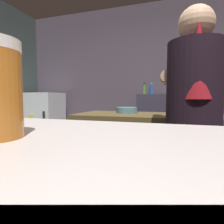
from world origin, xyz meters
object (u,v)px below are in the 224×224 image
(mixing_bowl, at_px, (127,110))
(bartender, at_px, (193,118))
(mini_fridge, at_px, (45,124))
(bottle_vinegar, at_px, (144,90))
(bottle_hot_sauce, at_px, (145,90))
(bottle_olive_oil, at_px, (151,90))

(mixing_bowl, bearing_deg, bartender, -43.19)
(mini_fridge, bearing_deg, bottle_vinegar, 3.77)
(bottle_vinegar, bearing_deg, mixing_bowl, -89.59)
(bartender, xyz_separation_m, bottle_vinegar, (-0.57, 1.76, 0.25))
(bottle_hot_sauce, bearing_deg, bottle_vinegar, -87.98)
(mixing_bowl, height_order, bottle_hot_sauce, bottle_hot_sauce)
(bartender, distance_m, bottle_hot_sauce, 1.95)
(mixing_bowl, relative_size, bottle_olive_oil, 1.21)
(mini_fridge, relative_size, bottle_hot_sauce, 6.46)
(mini_fridge, height_order, mixing_bowl, mini_fridge)
(bottle_olive_oil, bearing_deg, mini_fridge, -175.88)
(bottle_vinegar, height_order, bottle_olive_oil, same)
(bartender, distance_m, mixing_bowl, 0.77)
(bartender, distance_m, bottle_olive_oil, 1.86)
(bartender, xyz_separation_m, bottle_olive_oil, (-0.46, 1.78, 0.25))
(mini_fridge, bearing_deg, bottle_hot_sauce, 6.20)
(bartender, height_order, bottle_hot_sauce, bartender)
(mini_fridge, relative_size, bartender, 0.71)
(mixing_bowl, relative_size, bottle_vinegar, 1.22)
(bottle_vinegar, bearing_deg, bottle_olive_oil, 9.69)
(bottle_vinegar, relative_size, bottle_olive_oil, 1.00)
(bottle_olive_oil, distance_m, bottle_hot_sauce, 0.13)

